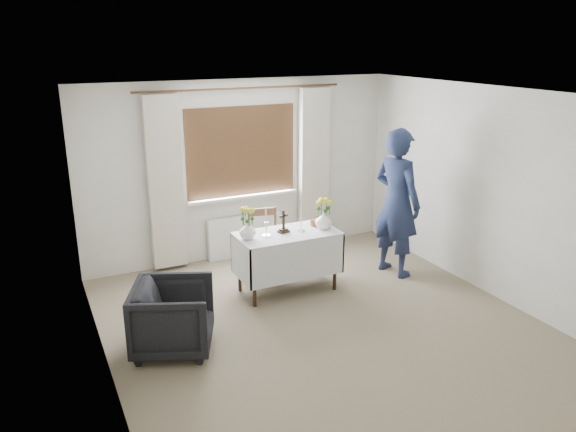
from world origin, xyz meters
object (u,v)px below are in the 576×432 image
at_px(person, 397,203).
at_px(flower_vase_left, 248,230).
at_px(armchair, 173,317).
at_px(altar_table, 287,262).
at_px(flower_vase_right, 324,220).
at_px(wooden_chair, 265,244).
at_px(wooden_cross, 284,221).

bearing_deg(person, flower_vase_left, 73.22).
relative_size(armchair, person, 0.40).
xyz_separation_m(altar_table, armchair, (-1.63, -0.75, -0.03)).
bearing_deg(armchair, flower_vase_right, -48.86).
xyz_separation_m(wooden_chair, armchair, (-1.56, -1.28, -0.09)).
bearing_deg(wooden_chair, flower_vase_left, -118.47).
distance_m(wooden_cross, flower_vase_right, 0.51).
relative_size(wooden_chair, flower_vase_left, 4.36).
bearing_deg(flower_vase_left, wooden_cross, 2.78).
distance_m(armchair, person, 3.28).
bearing_deg(flower_vase_left, person, -3.29).
bearing_deg(armchair, person, -55.72).
bearing_deg(armchair, flower_vase_left, -32.89).
relative_size(wooden_chair, person, 0.46).
bearing_deg(armchair, altar_table, -42.49).
xyz_separation_m(armchair, wooden_cross, (1.59, 0.79, 0.55)).
bearing_deg(person, altar_table, 72.56).
bearing_deg(flower_vase_left, flower_vase_right, -3.73).
distance_m(altar_table, flower_vase_right, 0.68).
bearing_deg(altar_table, flower_vase_left, 178.69).
bearing_deg(wooden_cross, wooden_chair, 80.18).
height_order(armchair, flower_vase_right, flower_vase_right).
xyz_separation_m(armchair, person, (3.15, 0.65, 0.62)).
xyz_separation_m(flower_vase_left, flower_vase_right, (0.98, -0.06, 0.01)).
bearing_deg(person, armchair, 88.13).
relative_size(altar_table, armchair, 1.59).
relative_size(altar_table, wooden_cross, 4.42).
relative_size(armchair, flower_vase_right, 3.60).
height_order(armchair, wooden_cross, wooden_cross).
bearing_deg(altar_table, person, -3.95).
bearing_deg(flower_vase_right, flower_vase_left, 176.27).
relative_size(altar_table, wooden_chair, 1.39).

